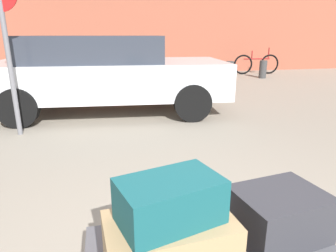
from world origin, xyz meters
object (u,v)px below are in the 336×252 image
(bollard_kerb_mid, at_px, (230,70))
(bollard_kerb_far, at_px, (263,69))
(duffel_bag_teal_topmost_pile, at_px, (170,200))
(no_parking_sign, at_px, (6,39))
(bollard_kerb_near, at_px, (190,71))
(bicycle_leaning, at_px, (256,64))
(parked_car, at_px, (106,72))
(suitcase_charcoal_rear_right, at_px, (278,214))
(duffel_bag_tan_front_right, at_px, (170,246))

(bollard_kerb_mid, relative_size, bollard_kerb_far, 1.00)
(duffel_bag_teal_topmost_pile, height_order, no_parking_sign, no_parking_sign)
(bollard_kerb_near, bearing_deg, bicycle_leaning, 19.66)
(parked_car, height_order, bollard_kerb_far, parked_car)
(bicycle_leaning, height_order, bollard_kerb_far, bicycle_leaning)
(bicycle_leaning, relative_size, bollard_kerb_near, 2.99)
(suitcase_charcoal_rear_right, xyz_separation_m, duffel_bag_teal_topmost_pile, (-0.66, -0.14, 0.25))
(suitcase_charcoal_rear_right, bearing_deg, duffel_bag_tan_front_right, -176.85)
(duffel_bag_tan_front_right, bearing_deg, duffel_bag_teal_topmost_pile, 0.00)
(duffel_bag_teal_topmost_pile, relative_size, parked_car, 0.10)
(parked_car, relative_size, bicycle_leaning, 2.52)
(duffel_bag_tan_front_right, relative_size, suitcase_charcoal_rear_right, 1.23)
(bicycle_leaning, bearing_deg, parked_car, -140.37)
(parked_car, bearing_deg, bicycle_leaning, 39.63)
(suitcase_charcoal_rear_right, height_order, no_parking_sign, no_parking_sign)
(bollard_kerb_far, bearing_deg, bollard_kerb_near, 180.00)
(bollard_kerb_mid, height_order, bollard_kerb_far, same)
(parked_car, xyz_separation_m, bollard_kerb_mid, (4.05, 3.57, -0.47))
(bollard_kerb_mid, bearing_deg, duffel_bag_teal_topmost_pile, -115.24)
(bollard_kerb_far, bearing_deg, bicycle_leaning, 73.82)
(bicycle_leaning, xyz_separation_m, bollard_kerb_far, (-0.30, -1.03, -0.08))
(bollard_kerb_mid, height_order, no_parking_sign, no_parking_sign)
(duffel_bag_tan_front_right, distance_m, bollard_kerb_near, 8.55)
(bicycle_leaning, distance_m, no_parking_sign, 9.02)
(duffel_bag_tan_front_right, relative_size, parked_car, 0.14)
(duffel_bag_tan_front_right, bearing_deg, bollard_kerb_mid, 59.58)
(parked_car, relative_size, bollard_kerb_far, 7.54)
(bollard_kerb_near, bearing_deg, bollard_kerb_mid, 0.00)
(suitcase_charcoal_rear_right, distance_m, bollard_kerb_mid, 8.65)
(bollard_kerb_far, bearing_deg, duffel_bag_teal_topmost_pile, -121.76)
(bollard_kerb_mid, bearing_deg, bicycle_leaning, 34.34)
(duffel_bag_tan_front_right, height_order, suitcase_charcoal_rear_right, duffel_bag_tan_front_right)
(duffel_bag_teal_topmost_pile, bearing_deg, parked_car, 76.83)
(duffel_bag_tan_front_right, height_order, duffel_bag_teal_topmost_pile, duffel_bag_teal_topmost_pile)
(suitcase_charcoal_rear_right, xyz_separation_m, bicycle_leaning, (4.70, 9.06, -0.10))
(duffel_bag_teal_topmost_pile, relative_size, bollard_kerb_near, 0.78)
(duffel_bag_teal_topmost_pile, distance_m, bicycle_leaning, 10.66)
(parked_car, distance_m, no_parking_sign, 1.86)
(bollard_kerb_near, xyz_separation_m, bollard_kerb_mid, (1.37, 0.00, 0.00))
(duffel_bag_tan_front_right, xyz_separation_m, bicycle_leaning, (5.36, 9.20, -0.11))
(bollard_kerb_far, bearing_deg, suitcase_charcoal_rear_right, -118.70)
(bicycle_leaning, bearing_deg, no_parking_sign, -140.30)
(parked_car, distance_m, bollard_kerb_far, 6.38)
(duffel_bag_tan_front_right, distance_m, no_parking_sign, 3.91)
(duffel_bag_teal_topmost_pile, height_order, bollard_kerb_far, duffel_bag_teal_topmost_pile)
(bollard_kerb_mid, distance_m, bollard_kerb_far, 1.21)
(duffel_bag_teal_topmost_pile, distance_m, bollard_kerb_far, 9.62)
(suitcase_charcoal_rear_right, xyz_separation_m, bollard_kerb_mid, (3.19, 8.04, -0.18))
(duffel_bag_teal_topmost_pile, distance_m, bollard_kerb_mid, 9.05)
(duffel_bag_teal_topmost_pile, xyz_separation_m, no_parking_sign, (-1.54, 3.48, 0.66))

